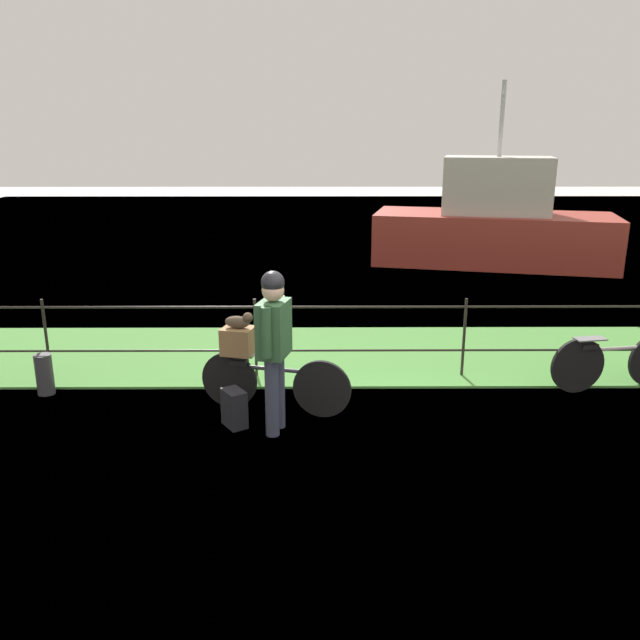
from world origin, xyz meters
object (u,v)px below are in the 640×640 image
mooring_bollard (44,374)px  moored_boat_near (494,226)px  terrier_dog (240,321)px  bicycle_parked (615,362)px  wooden_crate (238,341)px  backpack_on_paving (234,408)px  cyclist_person (274,338)px  bicycle_main (273,382)px

mooring_bollard → moored_boat_near: (7.23, 7.62, 0.64)m
terrier_dog → bicycle_parked: bearing=6.7°
bicycle_parked → moored_boat_near: 7.56m
wooden_crate → mooring_bollard: bearing=170.0°
bicycle_parked → terrier_dog: bearing=-173.3°
terrier_dog → backpack_on_paving: size_ratio=0.81×
bicycle_parked → mooring_bollard: bearing=-179.2°
wooden_crate → terrier_dog: 0.23m
cyclist_person → terrier_dog: bearing=125.4°
moored_boat_near → mooring_bollard: bearing=-133.5°
bicycle_main → moored_boat_near: 9.32m
cyclist_person → backpack_on_paving: bearing=165.7°
mooring_bollard → moored_boat_near: size_ratio=0.09×
terrier_dog → moored_boat_near: 9.40m
moored_boat_near → bicycle_main: bearing=-119.1°
mooring_bollard → bicycle_parked: (6.71, 0.10, 0.11)m
wooden_crate → terrier_dog: size_ratio=1.02×
bicycle_main → terrier_dog: bearing=165.5°
terrier_dog → backpack_on_paving: bearing=-94.0°
wooden_crate → bicycle_main: bearing=-14.5°
bicycle_main → cyclist_person: size_ratio=0.98×
bicycle_main → mooring_bollard: size_ratio=3.41×
bicycle_main → bicycle_parked: (4.01, 0.60, 0.01)m
cyclist_person → wooden_crate: bearing=126.7°
bicycle_main → wooden_crate: (-0.38, 0.10, 0.45)m
bicycle_main → mooring_bollard: bearing=169.4°
wooden_crate → moored_boat_near: bearing=58.6°
bicycle_main → moored_boat_near: bearing=60.9°
moored_boat_near → bicycle_parked: bearing=-93.9°
terrier_dog → bicycle_main: bearing=-14.5°
wooden_crate → backpack_on_paving: (-0.01, -0.46, -0.59)m
cyclist_person → mooring_bollard: size_ratio=3.47×
terrier_dog → cyclist_person: (0.40, -0.57, -0.01)m
bicycle_main → bicycle_parked: size_ratio=1.00×
wooden_crate → backpack_on_paving: wooden_crate is taller
backpack_on_paving → mooring_bollard: 2.48m
terrier_dog → cyclist_person: 0.70m
bicycle_main → backpack_on_paving: bearing=-136.3°
cyclist_person → backpack_on_paving: size_ratio=4.21×
wooden_crate → mooring_bollard: (-2.33, 0.41, -0.54)m
cyclist_person → bicycle_parked: (3.96, 1.08, -0.65)m
terrier_dog → bicycle_parked: (4.36, 0.51, -0.66)m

